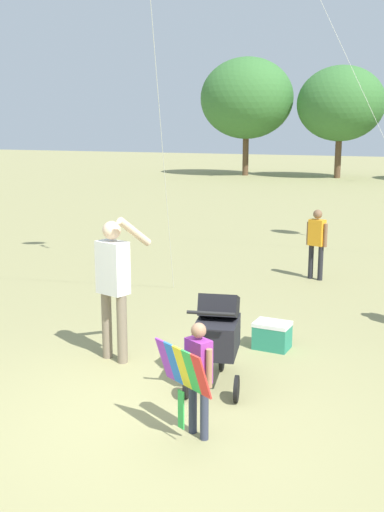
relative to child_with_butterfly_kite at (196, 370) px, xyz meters
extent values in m
plane|color=#938E5B|center=(-0.53, 0.14, -0.64)|extent=(120.00, 120.00, 0.00)
cylinder|color=brown|center=(-11.13, 30.11, 0.52)|extent=(0.36, 0.36, 2.33)
ellipsoid|color=#387033|center=(-11.13, 30.11, 3.92)|extent=(5.59, 5.03, 4.75)
cylinder|color=brown|center=(-5.62, 30.52, 0.46)|extent=(0.36, 0.36, 2.20)
ellipsoid|color=#387033|center=(-5.62, 30.52, 3.53)|extent=(4.93, 4.44, 4.19)
cylinder|color=#33384C|center=(0.09, -0.01, -0.38)|extent=(0.08, 0.08, 0.53)
cylinder|color=#33384C|center=(-0.06, 0.06, -0.38)|extent=(0.08, 0.08, 0.53)
cube|color=purple|center=(0.01, 0.03, 0.09)|extent=(0.27, 0.23, 0.40)
cylinder|color=#A37556|center=(0.14, -0.04, 0.06)|extent=(0.06, 0.06, 0.35)
cylinder|color=#A37556|center=(-0.12, 0.09, 0.06)|extent=(0.06, 0.06, 0.35)
sphere|color=#A37556|center=(0.01, 0.03, 0.37)|extent=(0.14, 0.14, 0.14)
cube|color=red|center=(0.16, -0.24, 0.07)|extent=(0.18, 0.19, 0.41)
cube|color=green|center=(0.05, -0.19, 0.07)|extent=(0.18, 0.19, 0.41)
cube|color=yellow|center=(-0.06, -0.14, 0.07)|extent=(0.18, 0.19, 0.41)
cube|color=blue|center=(-0.18, -0.08, 0.07)|extent=(0.18, 0.19, 0.41)
cube|color=purple|center=(-0.29, -0.03, 0.07)|extent=(0.18, 0.19, 0.41)
cube|color=green|center=(-0.07, -0.15, -0.33)|extent=(0.08, 0.04, 0.36)
cylinder|color=#7F705B|center=(-1.83, 1.29, -0.22)|extent=(0.12, 0.12, 0.84)
cylinder|color=#7F705B|center=(-1.57, 1.23, -0.22)|extent=(0.12, 0.12, 0.84)
cube|color=silver|center=(-1.70, 1.26, 0.51)|extent=(0.41, 0.30, 0.63)
cylinder|color=beige|center=(-1.92, 1.31, 0.47)|extent=(0.09, 0.09, 0.56)
cylinder|color=beige|center=(-1.44, 1.34, 0.94)|extent=(0.20, 0.52, 0.40)
sphere|color=beige|center=(-1.70, 1.26, 0.95)|extent=(0.22, 0.22, 0.22)
cylinder|color=black|center=(-0.40, 1.54, -0.50)|extent=(0.11, 0.28, 0.28)
cylinder|color=black|center=(-0.44, 0.70, -0.50)|extent=(0.11, 0.28, 0.28)
cylinder|color=black|center=(0.06, 0.83, -0.50)|extent=(0.11, 0.28, 0.28)
cube|color=black|center=(-0.29, 1.13, -0.08)|extent=(0.59, 0.73, 0.36)
cube|color=black|center=(-0.33, 1.26, 0.22)|extent=(0.51, 0.51, 0.35)
cylinder|color=black|center=(-0.17, 0.69, 0.32)|extent=(0.48, 0.16, 0.04)
cylinder|color=silver|center=(-2.05, 3.00, 2.79)|extent=(1.21, 3.20, 6.87)
cylinder|color=silver|center=(0.16, 8.37, 2.05)|extent=(2.48, 2.08, 5.40)
cylinder|color=#232328|center=(-0.45, 6.27, -0.32)|extent=(0.09, 0.09, 0.65)
cylinder|color=#232328|center=(-0.65, 6.32, -0.32)|extent=(0.09, 0.09, 0.65)
cube|color=orange|center=(-0.55, 6.30, 0.24)|extent=(0.32, 0.24, 0.48)
cylinder|color=brown|center=(-0.38, 6.25, 0.21)|extent=(0.07, 0.07, 0.43)
cylinder|color=brown|center=(-0.72, 6.34, 0.21)|extent=(0.07, 0.07, 0.43)
sphere|color=brown|center=(-0.55, 6.30, 0.58)|extent=(0.17, 0.17, 0.17)
cube|color=#288466|center=(-0.11, 2.47, -0.49)|extent=(0.44, 0.32, 0.30)
cube|color=white|center=(-0.11, 2.47, -0.32)|extent=(0.45, 0.33, 0.05)
camera|label=1|loc=(2.18, -4.55, 2.11)|focal=42.23mm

